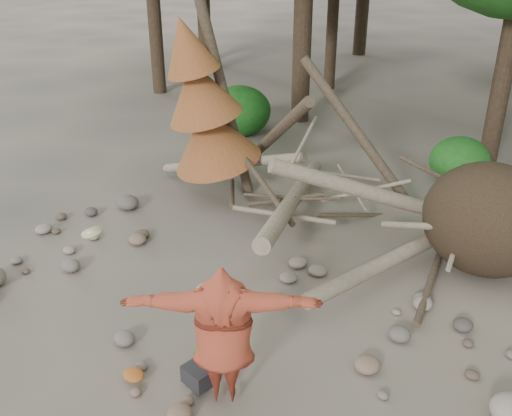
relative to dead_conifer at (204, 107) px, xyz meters
The scene contains 10 objects.
ground 5.05m from the dead_conifer, 47.26° to the right, with size 120.00×120.00×0.00m, color #514C44.
deadfall_pile 5.33m from the dead_conifer, ahead, with size 8.55×5.24×3.30m.
dead_conifer is the anchor object (origin of this frame).
bush_left 4.72m from the dead_conifer, 121.92° to the left, with size 1.80×1.80×1.44m, color #174E14.
bush_mid 6.11m from the dead_conifer, 48.52° to the left, with size 1.40×1.40×1.12m, color #1F631C.
frisbee_thrower 6.15m from the dead_conifer, 44.06° to the right, with size 2.89×1.96×2.07m.
backpack 6.16m from the dead_conifer, 47.45° to the right, with size 0.38×0.26×0.26m, color black.
cloth_green 5.65m from the dead_conifer, 46.31° to the right, with size 0.39×0.32×0.15m, color #2E5E25.
cloth_orange 6.09m from the dead_conifer, 55.94° to the right, with size 0.31×0.26×0.11m, color #9D521B.
boulder_mid_left 2.63m from the dead_conifer, 124.60° to the right, with size 0.51×0.46×0.30m, color #59524A.
Camera 1 is at (5.05, -4.82, 5.40)m, focal length 40.00 mm.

